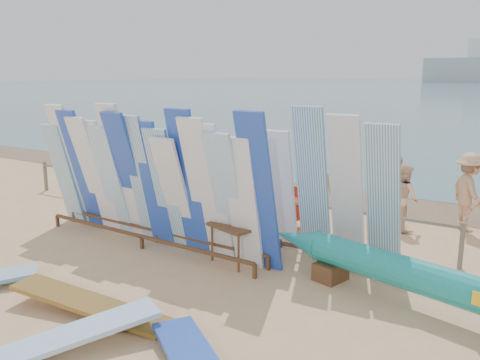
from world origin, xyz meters
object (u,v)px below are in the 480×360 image
Objects in this scene: flat_board_c at (91,314)px; beachgoer_extra_1 at (113,151)px; stroller at (292,213)px; beachgoer_6 at (315,190)px; beachgoer_3 at (187,161)px; side_surfboard_rack at (330,193)px; beachgoer_1 at (112,160)px; main_surfboard_rack at (148,184)px; beach_chair_left at (203,198)px; beachgoer_11 at (181,152)px; beachgoer_0 at (106,159)px; beachgoer_2 at (190,179)px; beachgoer_5 at (239,169)px; beachgoer_7 at (396,189)px; beachgoer_8 at (404,197)px; beach_chair_right at (279,207)px; beachgoer_9 at (469,192)px; beachgoer_4 at (239,166)px; flat_board_b at (58,354)px; outrigger_canoe at (415,278)px.

flat_board_c is 1.65× the size of beachgoer_extra_1.
beachgoer_6 is (0.40, 0.39, 0.54)m from stroller.
beachgoer_3 is at bearing 19.41° from flat_board_c.
beachgoer_1 is (-8.47, 2.53, -0.51)m from side_surfboard_rack.
stroller is at bearing 54.36° from main_surfboard_rack.
stroller is 0.56× the size of beachgoer_1.
beachgoer_11 reaches higher than beach_chair_left.
beachgoer_2 is at bearing 30.99° from beachgoer_0.
beachgoer_2 is (-0.26, -2.01, 0.02)m from beachgoer_5.
beachgoer_0 reaches higher than beachgoer_7.
side_surfboard_rack reaches higher than beachgoer_2.
beachgoer_8 is 5.41m from beachgoer_2.
main_surfboard_rack is 3.83m from beach_chair_right.
stroller is at bearing -44.46° from beach_chair_right.
beachgoer_1 is 0.94× the size of beachgoer_9.
beachgoer_3 is (-1.93, 0.02, -0.06)m from beachgoer_4.
flat_board_b is 2.76× the size of beach_chair_left.
beachgoer_4 reaches higher than outrigger_canoe.
flat_board_b is 8.19m from beachgoer_8.
outrigger_canoe is 3.18× the size of beachgoer_4.
stroller is 7.06m from beachgoer_1.
beachgoer_4 is 5.10m from beachgoer_8.
stroller is at bearing 47.21° from beachgoer_2.
beachgoer_4 reaches higher than stroller.
beachgoer_2 is at bearing -171.46° from stroller.
beachgoer_5 is 6.27m from beachgoer_9.
side_surfboard_rack reaches higher than flat_board_b.
beachgoer_9 is at bearing 18.49° from beach_chair_right.
beachgoer_9 is at bearing 42.53° from main_surfboard_rack.
beachgoer_6 is (3.26, 0.00, 0.63)m from beach_chair_left.
beachgoer_extra_1 is 0.97× the size of beachgoer_3.
beachgoer_extra_1 is 0.91× the size of beachgoer_4.
beachgoer_0 is at bearing 36.22° from flat_board_c.
flat_board_b is at bearing 111.63° from beachgoer_5.
beach_chair_left is 2.89m from stroller.
beachgoer_4 reaches higher than beachgoer_11.
beachgoer_5 is (-2.64, 8.57, 0.82)m from flat_board_b.
beachgoer_6 reaches higher than flat_board_b.
beachgoer_4 is (-3.23, 1.75, -0.02)m from beachgoer_6.
side_surfboard_rack is 3.09× the size of beach_chair_left.
beachgoer_8 is (8.41, -2.30, -0.06)m from beachgoer_11.
beachgoer_9 is 1.08× the size of beachgoer_3.
beachgoer_3 is at bearing 148.07° from side_surfboard_rack.
beachgoer_2 is at bearing 71.51° from beachgoer_9.
outrigger_canoe is (1.94, -1.24, -0.84)m from side_surfboard_rack.
main_surfboard_rack is at bearing 4.64° from beachgoer_0.
flat_board_c is 10.70m from beachgoer_11.
beachgoer_7 is at bearing -176.74° from beachgoer_5.
beachgoer_4 is at bearing 136.48° from flat_board_b.
flat_board_b is 2.83× the size of stroller.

